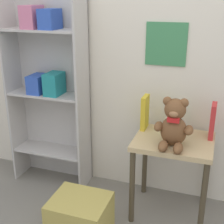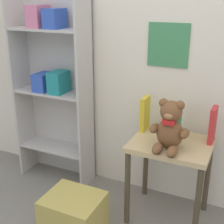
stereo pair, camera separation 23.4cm
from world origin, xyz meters
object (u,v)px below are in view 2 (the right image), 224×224
Objects in this scene: bookshelf_side at (55,81)px; display_table at (171,156)px; book_standing_yellow at (145,114)px; teddy_bear at (170,127)px; book_standing_green at (177,121)px; storage_bin at (74,215)px; book_standing_red at (213,125)px.

bookshelf_side is 1.15m from display_table.
teddy_bear is at bearing -41.79° from book_standing_yellow.
book_standing_green is at bearing 90.00° from display_table.
storage_bin is (-0.54, -0.45, -0.36)m from display_table.
teddy_bear is at bearing -87.29° from display_table.
book_standing_yellow is 0.88m from storage_bin.
book_standing_yellow is 1.15× the size of book_standing_green.
book_standing_red is at bearing 36.44° from storage_bin.
storage_bin is at bearing -147.01° from teddy_bear.
bookshelf_side is 6.40× the size of book_standing_red.
book_standing_green is (1.07, -0.04, -0.16)m from bookshelf_side.
book_standing_green reaches higher than display_table.
book_standing_green is 0.89× the size of book_standing_red.
teddy_bear is 0.33m from book_standing_red.
display_table is 0.79m from storage_bin.
book_standing_green is at bearing 1.35° from book_standing_yellow.
book_standing_green is at bearing -2.11° from bookshelf_side.
storage_bin is (-0.29, -0.58, -0.60)m from book_standing_yellow.
bookshelf_side is 7.18× the size of book_standing_green.
display_table is at bearing -26.39° from book_standing_yellow.
book_standing_yellow reaches higher than book_standing_green.
display_table is at bearing 40.29° from storage_bin.
bookshelf_side is 0.84m from book_standing_yellow.
teddy_bear is 0.90m from storage_bin.
teddy_bear is 0.34m from book_standing_yellow.
teddy_bear is (0.00, -0.10, 0.26)m from display_table.
storage_bin is at bearing -49.14° from bookshelf_side.
storage_bin is (-0.54, -0.35, -0.62)m from teddy_bear.
book_standing_red is (0.24, 0.12, 0.23)m from display_table.
bookshelf_side reaches higher than book_standing_red.
book_standing_yellow is at bearing 63.28° from storage_bin.
teddy_bear is 1.31× the size of book_standing_yellow.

